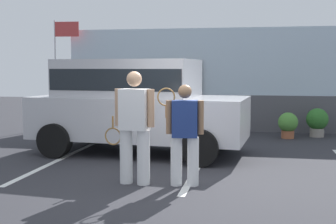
# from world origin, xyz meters

# --- Properties ---
(ground_plane) EXTENTS (40.00, 40.00, 0.00)m
(ground_plane) POSITION_xyz_m (0.00, 0.00, 0.00)
(ground_plane) COLOR #2D2D33
(parking_stripe_0) EXTENTS (0.12, 4.40, 0.01)m
(parking_stripe_0) POSITION_xyz_m (-2.65, 1.50, 0.00)
(parking_stripe_0) COLOR silver
(parking_stripe_0) RESTS_ON ground_plane
(parking_stripe_1) EXTENTS (0.12, 4.40, 0.01)m
(parking_stripe_1) POSITION_xyz_m (0.22, 1.50, 0.00)
(parking_stripe_1) COLOR silver
(parking_stripe_1) RESTS_ON ground_plane
(house_frontage) EXTENTS (8.89, 0.40, 3.05)m
(house_frontage) POSITION_xyz_m (-0.01, 6.61, 1.43)
(house_frontage) COLOR silver
(house_frontage) RESTS_ON ground_plane
(parked_suv) EXTENTS (4.76, 2.51, 2.05)m
(parked_suv) POSITION_xyz_m (-1.31, 2.49, 1.15)
(parked_suv) COLOR #B7B7BC
(parked_suv) RESTS_ON ground_plane
(tennis_player_man) EXTENTS (0.91, 0.34, 1.82)m
(tennis_player_man) POSITION_xyz_m (-0.64, -0.08, 0.94)
(tennis_player_man) COLOR white
(tennis_player_man) RESTS_ON ground_plane
(tennis_player_woman) EXTENTS (0.74, 0.29, 1.61)m
(tennis_player_woman) POSITION_xyz_m (0.17, -0.04, 0.84)
(tennis_player_woman) COLOR white
(tennis_player_woman) RESTS_ON ground_plane
(potted_plant_by_porch) EXTENTS (0.53, 0.53, 0.69)m
(potted_plant_by_porch) POSITION_xyz_m (2.14, 5.28, 0.38)
(potted_plant_by_porch) COLOR #9E5638
(potted_plant_by_porch) RESTS_ON ground_plane
(potted_plant_secondary) EXTENTS (0.59, 0.59, 0.78)m
(potted_plant_secondary) POSITION_xyz_m (2.95, 5.71, 0.43)
(potted_plant_secondary) COLOR gray
(potted_plant_secondary) RESTS_ON ground_plane
(flag_pole) EXTENTS (0.80, 0.07, 3.33)m
(flag_pole) POSITION_xyz_m (-4.66, 6.18, 2.29)
(flag_pole) COLOR silver
(flag_pole) RESTS_ON ground_plane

